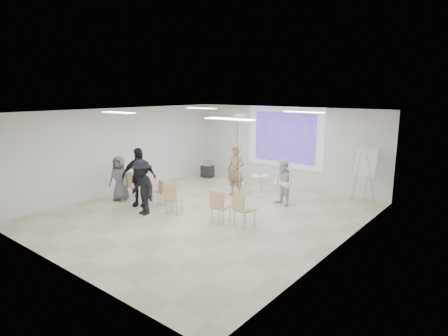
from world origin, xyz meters
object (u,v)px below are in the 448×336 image
Objects in this scene: chair_left_mid at (148,189)px; chair_left_inner at (164,191)px; laptop at (167,192)px; audience_left at (139,173)px; chair_right_far at (242,207)px; flipchart_easel at (366,162)px; pedestal_table at (260,184)px; player_right at (283,180)px; player_left at (236,168)px; chair_right_inner at (220,205)px; chair_far_left at (130,183)px; audience_mid at (142,184)px; av_cart at (207,170)px; chair_center at (172,197)px; audience_outer at (119,176)px.

chair_left_mid is 0.52m from chair_left_inner.
audience_left reaches higher than laptop.
flipchart_easel is (1.74, 4.32, 0.76)m from chair_right_far.
player_right is at bearing -23.53° from pedestal_table.
player_left is 3.29m from audience_left.
chair_right_inner is (2.83, 0.10, 0.02)m from chair_left_mid.
chair_left_inner is at bearing -117.92° from player_left.
chair_far_left is 1.41m from chair_left_inner.
flipchart_easel is at bearing 63.47° from chair_left_inner.
chair_far_left is 1.70m from audience_mid.
chair_left_mid is at bearing 174.94° from chair_right_inner.
flipchart_easel is (4.80, 4.27, 0.86)m from chair_left_inner.
chair_right_far is 6.09m from av_cart.
chair_right_inner is 3.13× the size of laptop.
audience_left is at bearing -83.54° from av_cart.
chair_right_inner is at bearing 28.04° from audience_mid.
chair_center is at bearing 168.32° from laptop.
chair_right_far reaches higher than laptop.
av_cart is (-2.44, 4.33, -0.21)m from chair_center.
chair_right_far reaches higher than av_cart.
chair_right_inner is at bearing -165.13° from laptop.
audience_mid is (0.10, -1.04, 0.49)m from laptop.
chair_right_far is 0.47× the size of audience_left.
pedestal_table is 1.36m from player_right.
chair_center is (-2.05, -2.82, -0.29)m from player_right.
player_left is at bearing 73.98° from chair_left_mid.
audience_mid is 7.02m from flipchart_easel.
pedestal_table is 3.51m from flipchart_easel.
chair_left_mid is at bearing -122.72° from player_left.
pedestal_table is 0.79× the size of chair_far_left.
audience_outer is at bearing 148.94° from audience_left.
laptop is at bearing 127.93° from chair_center.
pedestal_table is 0.46× the size of player_right.
chair_far_left is 3.23× the size of laptop.
player_right is 3.69m from laptop.
player_left is 2.05× the size of chair_far_left.
chair_far_left is at bearing -137.04° from player_left.
flipchart_easel is (5.43, 4.74, 0.28)m from audience_left.
laptop is 0.14× the size of audience_left.
audience_left is (-3.70, -0.42, 0.48)m from chair_right_far.
player_right reaches higher than chair_left_inner.
flipchart_easel is (3.95, 4.73, 0.81)m from chair_center.
player_right is 3.50m from chair_center.
laptop is at bearing 54.51° from chair_left_mid.
player_left is 1.07× the size of audience_mid.
chair_right_far is 4.72m from audience_outer.
audience_left is at bearing -124.98° from pedestal_table.
audience_left reaches higher than chair_left_mid.
chair_far_left is 0.92m from audience_left.
audience_mid is (-1.58, -3.84, 0.50)m from pedestal_table.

